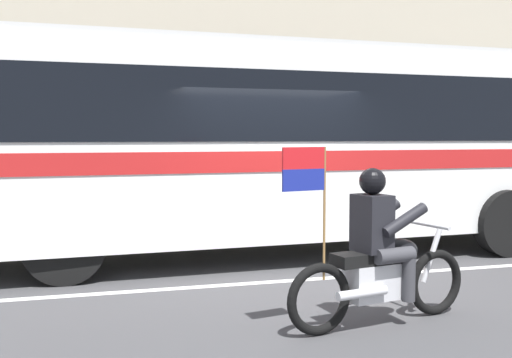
# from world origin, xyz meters

# --- Properties ---
(ground_plane) EXTENTS (60.00, 60.00, 0.00)m
(ground_plane) POSITION_xyz_m (0.00, 0.00, 0.00)
(ground_plane) COLOR #3D3D3F
(sidewalk_curb) EXTENTS (28.00, 3.80, 0.15)m
(sidewalk_curb) POSITION_xyz_m (0.00, 5.10, 0.07)
(sidewalk_curb) COLOR gray
(sidewalk_curb) RESTS_ON ground_plane
(lane_center_stripe) EXTENTS (26.60, 0.14, 0.01)m
(lane_center_stripe) POSITION_xyz_m (0.00, -0.60, 0.00)
(lane_center_stripe) COLOR silver
(lane_center_stripe) RESTS_ON ground_plane
(office_building_facade) EXTENTS (28.00, 0.89, 10.11)m
(office_building_facade) POSITION_xyz_m (0.00, 7.39, 5.06)
(office_building_facade) COLOR #B2A893
(office_building_facade) RESTS_ON ground_plane
(transit_bus) EXTENTS (11.32, 3.01, 3.22)m
(transit_bus) POSITION_xyz_m (0.73, 1.19, 1.88)
(transit_bus) COLOR white
(transit_bus) RESTS_ON ground_plane
(motorcycle_with_rider) EXTENTS (2.16, 0.76, 1.78)m
(motorcycle_with_rider) POSITION_xyz_m (0.31, -2.55, 0.67)
(motorcycle_with_rider) COLOR black
(motorcycle_with_rider) RESTS_ON ground_plane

